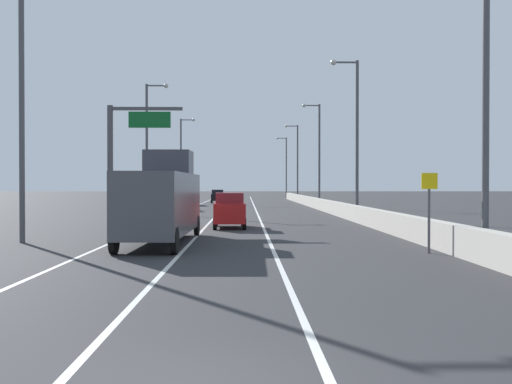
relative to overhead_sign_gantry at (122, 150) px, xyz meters
The scene contains 20 objects.
ground_plane 35.16m from the overhead_sign_gantry, 77.98° to the left, with size 320.00×320.00×0.00m, color #2D2D30.
lane_stripe_left 25.58m from the overhead_sign_gantry, 85.99° to the left, with size 0.16×130.00×0.00m, color silver.
lane_stripe_center 26.06m from the overhead_sign_gantry, 78.16° to the left, with size 0.16×130.00×0.00m, color silver.
lane_stripe_right 26.98m from the overhead_sign_gantry, 70.75° to the left, with size 0.16×130.00×0.00m, color silver.
jersey_barrier_right 18.89m from the overhead_sign_gantry, 33.18° to the left, with size 0.60×120.00×1.10m, color #B2ADA3.
overhead_sign_gantry is the anchor object (origin of this frame).
speed_advisory_sign 21.27m from the overhead_sign_gantry, 46.44° to the right, with size 0.60×0.11×3.00m.
lamp_post_right_near 23.17m from the overhead_sign_gantry, 46.93° to the right, with size 2.14×0.44×12.02m.
lamp_post_right_second 17.82m from the overhead_sign_gantry, 25.90° to the left, with size 2.14×0.44×12.02m.
lamp_post_right_third 36.18m from the overhead_sign_gantry, 63.49° to the left, with size 2.14×0.44×12.02m.
lamp_post_right_fourth 59.08m from the overhead_sign_gantry, 74.54° to the left, with size 2.14×0.44×12.02m.
lamp_post_right_fifth 83.01m from the overhead_sign_gantry, 79.12° to the left, with size 2.14×0.44×12.02m.
lamp_post_left_near 11.22m from the overhead_sign_gantry, 100.19° to the right, with size 2.14×0.44×12.02m.
lamp_post_left_mid 18.81m from the overhead_sign_gantry, 93.97° to the left, with size 2.14×0.44×12.02m.
lamp_post_left_far 48.22m from the overhead_sign_gantry, 91.50° to the left, with size 2.14×0.44×12.02m.
car_black_0 46.73m from the overhead_sign_gantry, 85.30° to the left, with size 2.00×4.24×1.87m.
car_green_1 22.89m from the overhead_sign_gantry, 87.63° to the left, with size 1.90×4.44×2.02m.
car_blue_2 37.03m from the overhead_sign_gantry, 89.28° to the left, with size 1.96×4.73×1.99m.
car_red_3 7.94m from the overhead_sign_gantry, 16.35° to the right, with size 1.99×4.16×2.09m.
box_truck 12.19m from the overhead_sign_gantry, 70.10° to the right, with size 2.63×9.61×4.16m.
Camera 1 is at (0.40, -7.48, 2.56)m, focal length 42.03 mm.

